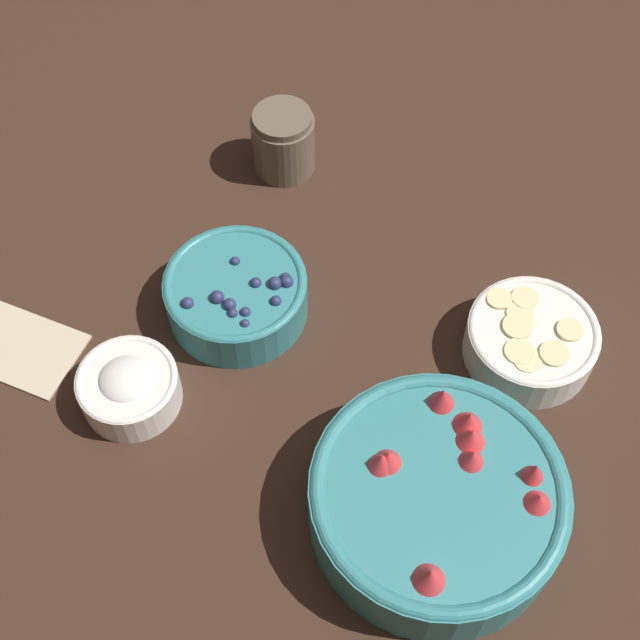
% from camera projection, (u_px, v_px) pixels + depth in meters
% --- Properties ---
extents(ground_plane, '(4.00, 4.00, 0.00)m').
position_uv_depth(ground_plane, '(272.00, 318.00, 1.02)').
color(ground_plane, '#382319').
extents(bowl_strawberries, '(0.25, 0.25, 0.10)m').
position_uv_depth(bowl_strawberries, '(437.00, 498.00, 0.85)').
color(bowl_strawberries, teal).
rests_on(bowl_strawberries, ground_plane).
extents(bowl_blueberries, '(0.16, 0.16, 0.06)m').
position_uv_depth(bowl_blueberries, '(236.00, 293.00, 1.00)').
color(bowl_blueberries, teal).
rests_on(bowl_blueberries, ground_plane).
extents(bowl_bananas, '(0.14, 0.14, 0.05)m').
position_uv_depth(bowl_bananas, '(531.00, 339.00, 0.97)').
color(bowl_bananas, white).
rests_on(bowl_bananas, ground_plane).
extents(bowl_cream, '(0.11, 0.11, 0.05)m').
position_uv_depth(bowl_cream, '(129.00, 386.00, 0.94)').
color(bowl_cream, white).
rests_on(bowl_cream, ground_plane).
extents(jar_chocolate, '(0.08, 0.08, 0.09)m').
position_uv_depth(jar_chocolate, '(283.00, 143.00, 1.12)').
color(jar_chocolate, brown).
rests_on(jar_chocolate, ground_plane).
extents(napkin, '(0.14, 0.11, 0.01)m').
position_uv_depth(napkin, '(21.00, 348.00, 1.00)').
color(napkin, beige).
rests_on(napkin, ground_plane).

